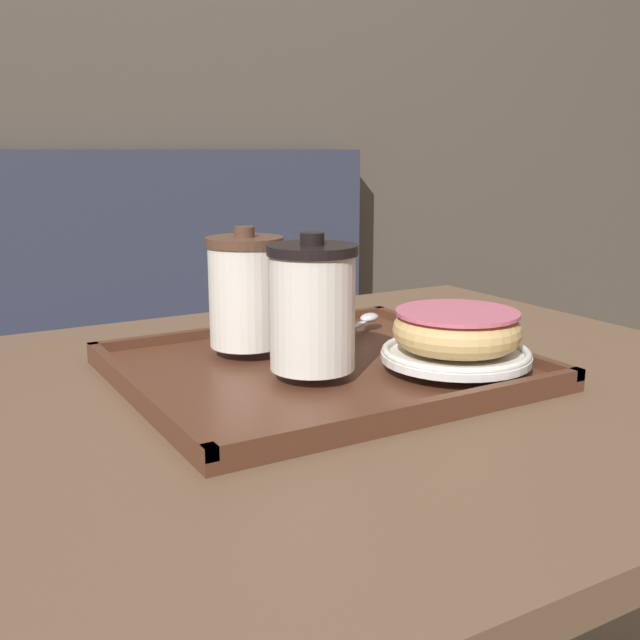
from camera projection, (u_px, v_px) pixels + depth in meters
name	position (u px, v px, depth m)	size (l,w,h in m)	color
wall_behind	(89.00, 57.00, 1.65)	(8.00, 0.05, 2.40)	brown
booth_bench	(27.00, 491.00, 1.53)	(1.76, 0.44, 1.00)	#33384C
cafe_table	(357.00, 526.00, 0.86)	(0.92, 0.81, 0.75)	brown
serving_tray	(320.00, 370.00, 0.83)	(0.42, 0.37, 0.02)	#512D1E
coffee_cup_front	(312.00, 306.00, 0.77)	(0.09, 0.09, 0.14)	white
coffee_cup_rear	(246.00, 291.00, 0.86)	(0.09, 0.09, 0.14)	white
plate_with_chocolate_donut	(456.00, 354.00, 0.81)	(0.16, 0.16, 0.01)	white
donut_chocolate_glazed	(457.00, 329.00, 0.80)	(0.14, 0.14, 0.04)	#DBB270
spoon	(363.00, 322.00, 0.97)	(0.13, 0.09, 0.01)	silver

